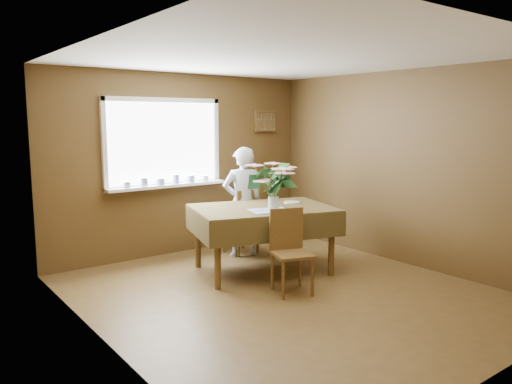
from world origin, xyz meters
TOP-DOWN VIEW (x-y plane):
  - floor at (0.00, 0.00)m, footprint 4.50×4.50m
  - ceiling at (0.00, 0.00)m, footprint 4.50×4.50m
  - wall_back at (0.00, 2.25)m, footprint 4.00×0.00m
  - wall_front at (0.00, -2.25)m, footprint 4.00×0.00m
  - wall_left at (-2.00, 0.00)m, footprint 0.00×4.50m
  - wall_right at (2.00, 0.00)m, footprint 0.00×4.50m
  - window_assembly at (-0.30, 2.20)m, footprint 1.72×0.20m
  - spoon_rack at (1.45, 2.22)m, footprint 0.44×0.05m
  - dining_table at (0.30, 0.80)m, footprint 1.92×1.56m
  - chair_far at (0.59, 1.60)m, footprint 0.40×0.40m
  - chair_near at (0.09, 0.06)m, footprint 0.49×0.49m
  - seated_woman at (0.52, 1.53)m, footprint 0.64×0.53m
  - flower_bouquet at (0.29, 0.59)m, footprint 0.62×0.62m
  - side_plate at (0.79, 0.82)m, footprint 0.27×0.27m
  - table_knife at (0.45, 0.55)m, footprint 0.08×0.24m

SIDE VIEW (x-z plane):
  - floor at x=0.00m, z-range 0.00..0.00m
  - chair_near at x=0.09m, z-range 0.04..0.95m
  - chair_far at x=0.59m, z-range 0.04..0.96m
  - dining_table at x=0.30m, z-range 0.30..1.12m
  - seated_woman at x=0.52m, z-range 0.00..1.51m
  - side_plate at x=0.79m, z-range 0.81..0.82m
  - table_knife at x=0.45m, z-range 0.82..0.82m
  - flower_bouquet at x=0.29m, z-range 0.89..1.43m
  - wall_back at x=0.00m, z-range -0.75..3.25m
  - wall_front at x=0.00m, z-range -0.75..3.25m
  - wall_left at x=-2.00m, z-range -1.00..3.50m
  - wall_right at x=2.00m, z-range -1.00..3.50m
  - window_assembly at x=-0.30m, z-range 0.74..1.96m
  - spoon_rack at x=1.45m, z-range 1.69..2.02m
  - ceiling at x=0.00m, z-range 2.50..2.50m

